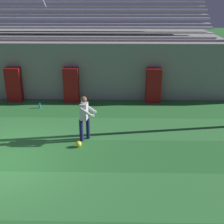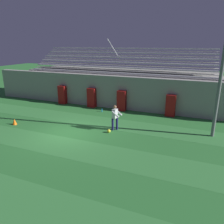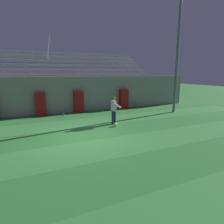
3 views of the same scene
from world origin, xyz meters
name	(u,v)px [view 3 (image 3 of 3)]	position (x,y,z in m)	size (l,w,h in m)	color
ground_plane	(81,138)	(0.00, 0.00, 0.00)	(80.00, 80.00, 0.00)	#2D7533
turf_stripe_mid	(92,150)	(0.00, -1.66, 0.00)	(28.00, 2.17, 0.01)	#38843D
turf_stripe_far	(70,124)	(0.00, 2.67, 0.00)	(28.00, 2.17, 0.01)	#38843D
back_wall	(59,95)	(0.00, 6.50, 1.40)	(24.00, 0.60, 2.80)	#999691
padding_pillar_gate_left	(41,104)	(-1.41, 5.95, 0.84)	(0.73, 0.44, 1.68)	maroon
padding_pillar_gate_right	(79,102)	(1.41, 5.95, 0.84)	(0.73, 0.44, 1.68)	maroon
padding_pillar_far_right	(124,99)	(5.42, 5.95, 0.84)	(0.73, 0.44, 1.68)	maroon
bleacher_stand	(54,90)	(0.00, 9.19, 1.51)	(18.00, 4.75, 5.83)	#999691
floodlight_pole	(179,37)	(8.37, 2.97, 5.70)	(0.90, 0.36, 9.18)	slate
goalkeeper	(114,108)	(2.51, 1.66, 0.95)	(0.61, 0.62, 1.67)	#19194C
soccer_ball	(115,125)	(2.32, 1.07, 0.11)	(0.22, 0.22, 0.22)	yellow
water_bottle	(64,115)	(0.04, 4.95, 0.12)	(0.07, 0.07, 0.24)	#1E8CD8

